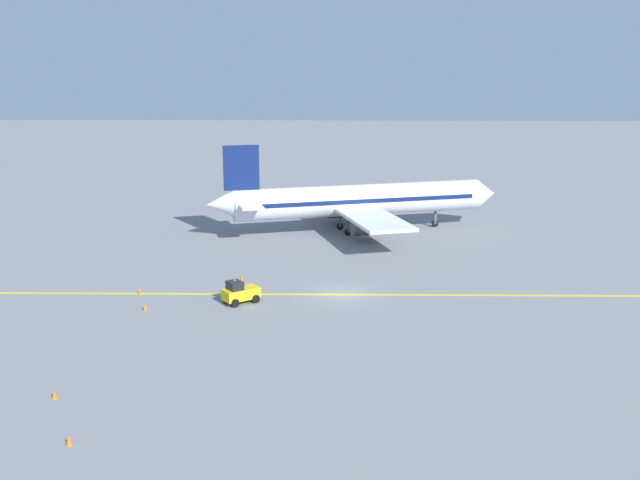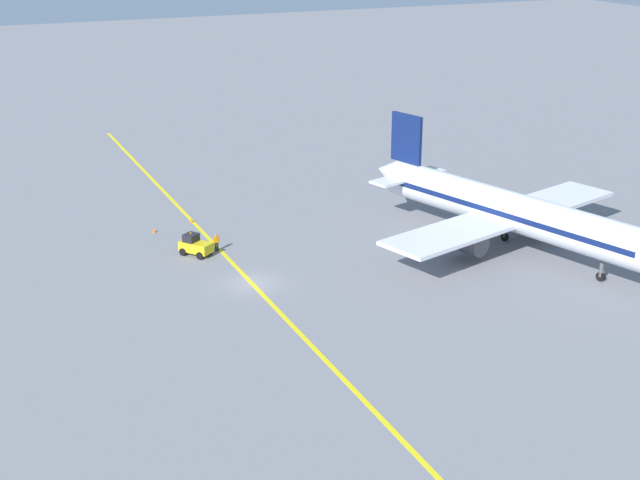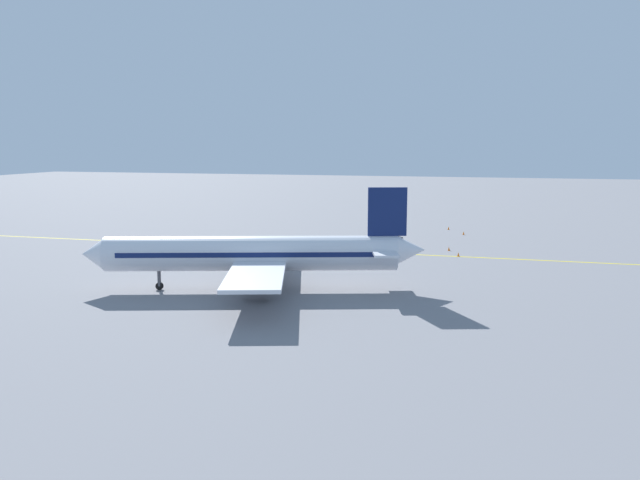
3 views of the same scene
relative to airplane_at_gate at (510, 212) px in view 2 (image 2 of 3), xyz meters
The scene contains 7 objects.
ground_plane 25.06m from the airplane_at_gate, ahead, with size 400.00×400.00×0.00m, color slate.
apron_yellow_centreline 25.06m from the airplane_at_gate, ahead, with size 0.40×120.00×0.01m, color yellow.
airplane_at_gate is the anchor object (origin of this frame).
baggage_tug_white 29.22m from the airplane_at_gate, 21.28° to the right, with size 2.97×3.31×2.11m.
ground_crew_worker 27.34m from the airplane_at_gate, 23.06° to the right, with size 0.57×0.28×1.68m.
traffic_cone_near_nose 31.79m from the airplane_at_gate, 38.11° to the right, with size 0.32×0.32×0.55m, color orange.
traffic_cone_far_edge 34.40m from the airplane_at_gate, 31.75° to the right, with size 0.32×0.32×0.55m, color orange.
Camera 2 is at (23.22, 66.14, 29.75)m, focal length 50.00 mm.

